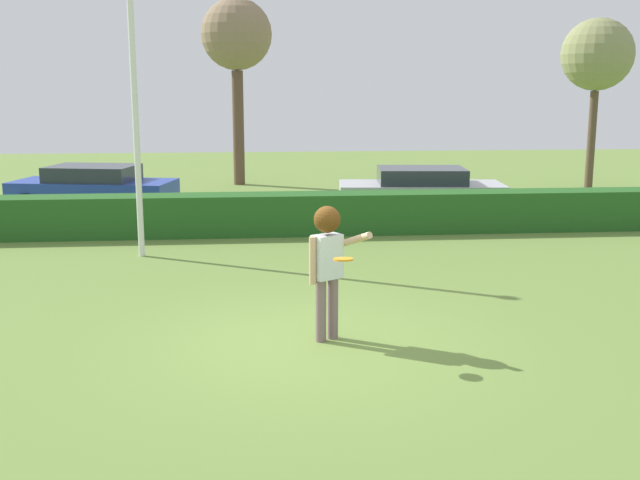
% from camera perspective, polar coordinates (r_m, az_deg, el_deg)
% --- Properties ---
extents(ground_plane, '(60.00, 60.00, 0.00)m').
position_cam_1_polar(ground_plane, '(10.05, -0.75, -7.75)').
color(ground_plane, olive).
extents(person, '(0.79, 0.59, 1.79)m').
position_cam_1_polar(person, '(9.88, 0.56, -1.12)').
color(person, slate).
rests_on(person, ground).
extents(frisbee, '(0.24, 0.25, 0.04)m').
position_cam_1_polar(frisbee, '(9.22, 1.75, -1.45)').
color(frisbee, orange).
extents(lamppost, '(0.24, 0.24, 5.67)m').
position_cam_1_polar(lamppost, '(15.17, -13.72, 10.53)').
color(lamppost, silver).
rests_on(lamppost, ground).
extents(hedge_row, '(28.77, 0.90, 0.92)m').
position_cam_1_polar(hedge_row, '(17.32, -2.73, 1.96)').
color(hedge_row, '#23581E').
rests_on(hedge_row, ground).
extents(parked_car_blue, '(4.47, 2.56, 1.25)m').
position_cam_1_polar(parked_car_blue, '(21.17, -16.58, 3.84)').
color(parked_car_blue, '#263FA5').
rests_on(parked_car_blue, ground).
extents(parked_car_silver, '(4.34, 2.13, 1.25)m').
position_cam_1_polar(parked_car_silver, '(19.90, 7.57, 3.76)').
color(parked_car_silver, '#B7B7BC').
rests_on(parked_car_silver, ground).
extents(birch_tree, '(2.31, 2.31, 5.47)m').
position_cam_1_polar(birch_tree, '(26.73, 20.03, 12.81)').
color(birch_tree, brown).
rests_on(birch_tree, ground).
extents(bare_elm_tree, '(2.36, 2.36, 6.19)m').
position_cam_1_polar(bare_elm_tree, '(26.26, -6.27, 14.80)').
color(bare_elm_tree, brown).
rests_on(bare_elm_tree, ground).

